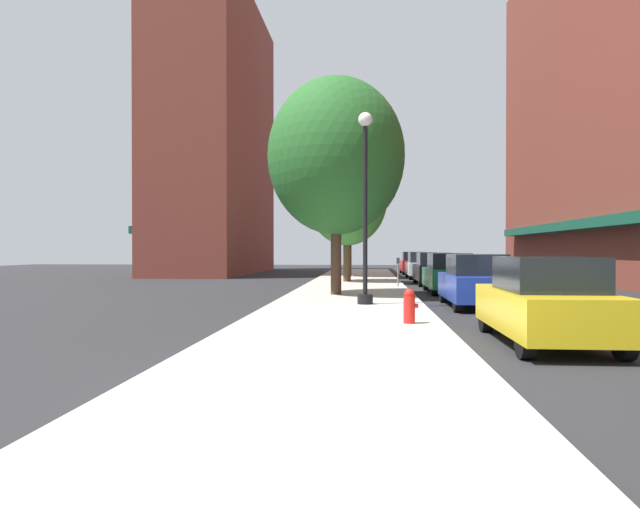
% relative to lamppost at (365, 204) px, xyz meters
% --- Properties ---
extents(ground_plane, '(90.00, 90.00, 0.00)m').
position_rel_lamppost_xyz_m(ground_plane, '(3.42, 7.31, -3.20)').
color(ground_plane, '#232326').
extents(sidewalk_slab, '(4.80, 50.00, 0.12)m').
position_rel_lamppost_xyz_m(sidewalk_slab, '(-0.58, 8.31, -3.14)').
color(sidewalk_slab, '#A8A399').
rests_on(sidewalk_slab, ground).
extents(building_far_background, '(6.80, 18.00, 20.88)m').
position_rel_lamppost_xyz_m(building_far_background, '(-11.59, 26.31, 7.22)').
color(building_far_background, brown).
rests_on(building_far_background, ground).
extents(lamppost, '(0.48, 0.48, 5.90)m').
position_rel_lamppost_xyz_m(lamppost, '(0.00, 0.00, 0.00)').
color(lamppost, black).
rests_on(lamppost, sidewalk_slab).
extents(fire_hydrant, '(0.33, 0.26, 0.79)m').
position_rel_lamppost_xyz_m(fire_hydrant, '(1.02, -4.67, -2.68)').
color(fire_hydrant, red).
rests_on(fire_hydrant, sidewalk_slab).
extents(parking_meter_near, '(0.14, 0.09, 1.31)m').
position_rel_lamppost_xyz_m(parking_meter_near, '(1.47, 9.17, -2.25)').
color(parking_meter_near, slate).
rests_on(parking_meter_near, sidewalk_slab).
extents(tree_near, '(5.13, 5.13, 8.15)m').
position_rel_lamppost_xyz_m(tree_near, '(-1.11, 3.89, 2.11)').
color(tree_near, '#422D1E').
rests_on(tree_near, sidewalk_slab).
extents(tree_mid, '(4.24, 4.24, 6.78)m').
position_rel_lamppost_xyz_m(tree_mid, '(-1.02, 12.95, 1.25)').
color(tree_mid, '#4C3823').
rests_on(tree_mid, sidewalk_slab).
extents(tree_far, '(4.11, 4.11, 7.35)m').
position_rel_lamppost_xyz_m(tree_far, '(-1.15, 19.00, 1.88)').
color(tree_far, '#4C3823').
rests_on(tree_far, sidewalk_slab).
extents(car_yellow, '(1.80, 4.30, 1.66)m').
position_rel_lamppost_xyz_m(car_yellow, '(3.42, -6.73, -2.39)').
color(car_yellow, black).
rests_on(car_yellow, ground).
extents(car_blue, '(1.80, 4.30, 1.66)m').
position_rel_lamppost_xyz_m(car_blue, '(3.42, 0.47, -2.39)').
color(car_blue, black).
rests_on(car_blue, ground).
extents(car_green, '(1.80, 4.30, 1.66)m').
position_rel_lamppost_xyz_m(car_green, '(3.42, 6.52, -2.39)').
color(car_green, black).
rests_on(car_green, ground).
extents(car_black, '(1.80, 4.30, 1.66)m').
position_rel_lamppost_xyz_m(car_black, '(3.42, 12.15, -2.39)').
color(car_black, black).
rests_on(car_black, ground).
extents(car_white, '(1.80, 4.30, 1.66)m').
position_rel_lamppost_xyz_m(car_white, '(3.42, 18.81, -2.39)').
color(car_white, black).
rests_on(car_white, ground).
extents(car_red, '(1.80, 4.30, 1.66)m').
position_rel_lamppost_xyz_m(car_red, '(3.42, 25.78, -2.39)').
color(car_red, black).
rests_on(car_red, ground).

